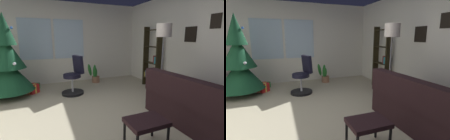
% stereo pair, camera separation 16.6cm
% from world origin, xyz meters
% --- Properties ---
extents(ground_plane, '(4.85, 5.70, 0.10)m').
position_xyz_m(ground_plane, '(0.00, 0.00, -0.05)').
color(ground_plane, '#B1A78A').
extents(wall_back_with_windows, '(4.85, 0.12, 2.53)m').
position_xyz_m(wall_back_with_windows, '(-0.02, 2.90, 1.27)').
color(wall_back_with_windows, silver).
rests_on(wall_back_with_windows, ground_plane).
extents(wall_right_with_frames, '(0.12, 5.70, 2.53)m').
position_xyz_m(wall_right_with_frames, '(2.47, -0.00, 1.27)').
color(wall_right_with_frames, silver).
rests_on(wall_right_with_frames, ground_plane).
extents(couch, '(1.49, 1.78, 0.85)m').
position_xyz_m(couch, '(1.71, -0.88, 0.30)').
color(couch, black).
rests_on(couch, ground_plane).
extents(footstool, '(0.53, 0.39, 0.40)m').
position_xyz_m(footstool, '(0.48, -0.93, 0.34)').
color(footstool, black).
rests_on(footstool, ground_plane).
extents(holiday_tree, '(1.11, 1.11, 2.49)m').
position_xyz_m(holiday_tree, '(-1.48, 1.96, 0.83)').
color(holiday_tree, '#4C331E').
rests_on(holiday_tree, ground_plane).
extents(gift_box_red, '(0.33, 0.33, 0.24)m').
position_xyz_m(gift_box_red, '(-1.01, 2.07, 0.12)').
color(gift_box_red, red).
rests_on(gift_box_red, ground_plane).
extents(gift_box_green, '(0.39, 0.42, 0.17)m').
position_xyz_m(gift_box_green, '(-1.03, 2.34, 0.08)').
color(gift_box_green, '#1E722D').
rests_on(gift_box_green, ground_plane).
extents(office_chair, '(0.58, 0.56, 0.99)m').
position_xyz_m(office_chair, '(0.00, 1.60, 0.39)').
color(office_chair, black).
rests_on(office_chair, ground_plane).
extents(bookshelf, '(0.18, 0.64, 1.75)m').
position_xyz_m(bookshelf, '(2.21, 1.30, 0.76)').
color(bookshelf, black).
rests_on(bookshelf, ground_plane).
extents(floor_lamp, '(0.33, 0.33, 1.74)m').
position_xyz_m(floor_lamp, '(1.73, 0.30, 1.45)').
color(floor_lamp, slate).
rests_on(floor_lamp, ground_plane).
extents(potted_plant, '(0.40, 0.38, 0.62)m').
position_xyz_m(potted_plant, '(0.80, 2.40, 0.24)').
color(potted_plant, '#926349').
rests_on(potted_plant, ground_plane).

